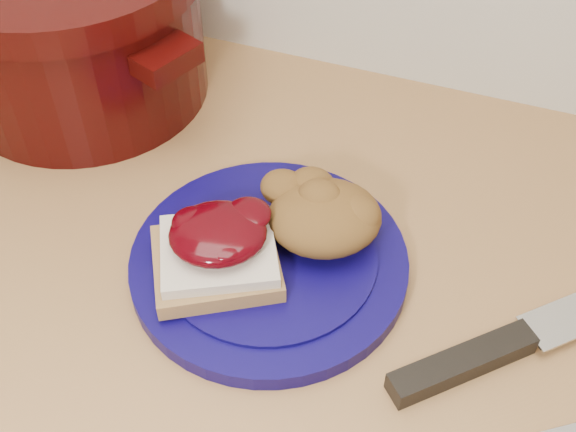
% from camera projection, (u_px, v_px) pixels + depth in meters
% --- Properties ---
extents(plate, '(0.32, 0.32, 0.02)m').
position_uv_depth(plate, '(269.00, 262.00, 0.62)').
color(plate, '#0A0442').
rests_on(plate, wood_countertop).
extents(sandwich, '(0.13, 0.13, 0.05)m').
position_uv_depth(sandwich, '(217.00, 249.00, 0.59)').
color(sandwich, olive).
rests_on(sandwich, plate).
extents(stuffing_mound, '(0.12, 0.12, 0.05)m').
position_uv_depth(stuffing_mound, '(325.00, 217.00, 0.61)').
color(stuffing_mound, brown).
rests_on(stuffing_mound, plate).
extents(chef_knife, '(0.26, 0.25, 0.02)m').
position_uv_depth(chef_knife, '(511.00, 343.00, 0.56)').
color(chef_knife, black).
rests_on(chef_knife, wood_countertop).
extents(dutch_oven, '(0.36, 0.36, 0.18)m').
position_uv_depth(dutch_oven, '(74.00, 25.00, 0.74)').
color(dutch_oven, black).
rests_on(dutch_oven, wood_countertop).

